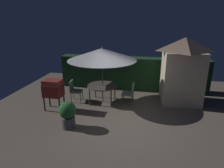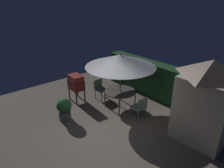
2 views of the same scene
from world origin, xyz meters
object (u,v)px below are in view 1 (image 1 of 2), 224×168
(garden_shed, at_px, (182,70))
(chair_far_side, at_px, (130,92))
(bbq_grill, at_px, (53,89))
(chair_near_shed, at_px, (74,89))
(potted_plant_by_shed, at_px, (68,114))
(patio_umbrella, at_px, (102,54))
(patio_table, at_px, (103,86))

(garden_shed, relative_size, chair_far_side, 3.00)
(garden_shed, xyz_separation_m, bbq_grill, (-4.89, -1.69, -0.53))
(chair_near_shed, height_order, chair_far_side, same)
(garden_shed, distance_m, potted_plant_by_shed, 4.87)
(garden_shed, xyz_separation_m, potted_plant_by_shed, (-3.84, -2.86, -0.89))
(chair_near_shed, bearing_deg, garden_shed, 9.68)
(bbq_grill, bearing_deg, chair_far_side, 20.03)
(bbq_grill, bearing_deg, patio_umbrella, 32.30)
(garden_shed, xyz_separation_m, patio_table, (-3.21, -0.62, -0.69))
(patio_umbrella, bearing_deg, potted_plant_by_shed, -105.84)
(garden_shed, bearing_deg, potted_plant_by_shed, -143.36)
(potted_plant_by_shed, bearing_deg, patio_table, 74.16)
(potted_plant_by_shed, bearing_deg, garden_shed, 36.64)
(garden_shed, distance_m, chair_far_side, 2.32)
(bbq_grill, height_order, chair_near_shed, bbq_grill)
(patio_table, distance_m, bbq_grill, 2.00)
(garden_shed, distance_m, patio_umbrella, 3.33)
(bbq_grill, relative_size, chair_near_shed, 1.33)
(patio_table, relative_size, patio_umbrella, 0.46)
(chair_near_shed, xyz_separation_m, chair_far_side, (2.35, 0.10, 0.00))
(chair_far_side, bearing_deg, patio_umbrella, 178.40)
(chair_near_shed, xyz_separation_m, potted_plant_by_shed, (0.57, -2.10, -0.04))
(patio_table, bearing_deg, chair_far_side, -1.60)
(garden_shed, distance_m, bbq_grill, 5.20)
(garden_shed, relative_size, chair_near_shed, 3.00)
(patio_umbrella, distance_m, chair_near_shed, 1.94)
(garden_shed, xyz_separation_m, patio_umbrella, (-3.21, -0.62, 0.67))
(patio_umbrella, xyz_separation_m, chair_far_side, (1.15, -0.03, -1.52))
(garden_shed, height_order, chair_far_side, garden_shed)
(patio_umbrella, distance_m, bbq_grill, 2.32)
(bbq_grill, height_order, potted_plant_by_shed, bbq_grill)
(chair_near_shed, distance_m, chair_far_side, 2.35)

